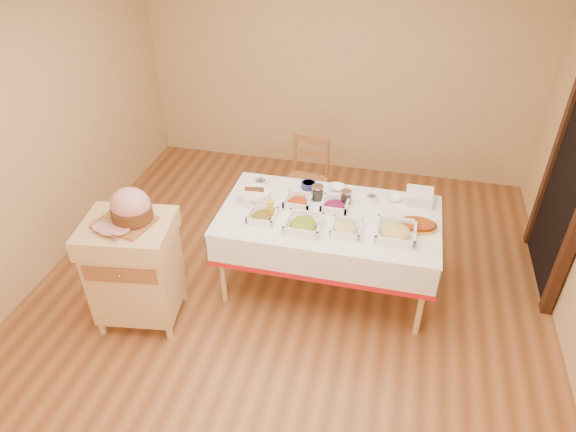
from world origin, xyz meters
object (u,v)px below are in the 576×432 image
(ham_on_board, at_px, (130,209))
(plate_stack, at_px, (419,197))
(dining_table, at_px, (328,230))
(bread_basket, at_px, (255,195))
(dining_chair, at_px, (306,180))
(butcher_cart, at_px, (135,266))
(mustard_bottle, at_px, (270,207))
(brass_platter, at_px, (417,225))
(preserve_jar_left, at_px, (318,193))
(preserve_jar_right, at_px, (346,198))

(ham_on_board, relative_size, plate_stack, 1.87)
(plate_stack, bearing_deg, dining_table, -152.19)
(bread_basket, bearing_deg, dining_chair, 73.94)
(butcher_cart, height_order, dining_chair, butcher_cart)
(mustard_bottle, xyz_separation_m, brass_platter, (1.19, 0.11, -0.06))
(dining_chair, relative_size, brass_platter, 2.87)
(butcher_cart, xyz_separation_m, bread_basket, (0.76, 0.82, 0.27))
(ham_on_board, xyz_separation_m, preserve_jar_left, (1.24, 0.93, -0.25))
(butcher_cart, height_order, mustard_bottle, butcher_cart)
(preserve_jar_left, distance_m, mustard_bottle, 0.46)
(dining_table, relative_size, butcher_cart, 1.91)
(mustard_bottle, bearing_deg, butcher_cart, -145.99)
(butcher_cart, relative_size, mustard_bottle, 5.70)
(preserve_jar_left, relative_size, brass_platter, 0.41)
(butcher_cart, xyz_separation_m, plate_stack, (2.13, 1.13, 0.27))
(dining_chair, xyz_separation_m, ham_on_board, (-0.98, -1.71, 0.60))
(preserve_jar_right, height_order, brass_platter, preserve_jar_right)
(ham_on_board, relative_size, brass_platter, 1.34)
(dining_chair, distance_m, mustard_bottle, 1.17)
(bread_basket, distance_m, plate_stack, 1.41)
(brass_platter, bearing_deg, bread_basket, 177.03)
(dining_chair, height_order, preserve_jar_right, dining_chair)
(dining_table, bearing_deg, butcher_cart, -152.00)
(butcher_cart, distance_m, plate_stack, 2.43)
(preserve_jar_right, bearing_deg, plate_stack, 15.86)
(dining_table, relative_size, brass_platter, 5.75)
(preserve_jar_left, distance_m, brass_platter, 0.88)
(dining_chair, height_order, brass_platter, dining_chair)
(dining_chair, bearing_deg, dining_table, -68.19)
(butcher_cart, distance_m, brass_platter, 2.27)
(dining_chair, xyz_separation_m, plate_stack, (1.11, -0.61, 0.34))
(butcher_cart, distance_m, preserve_jar_left, 1.63)
(plate_stack, bearing_deg, preserve_jar_left, -168.87)
(dining_chair, distance_m, bread_basket, 1.02)
(mustard_bottle, bearing_deg, dining_table, 13.81)
(dining_table, distance_m, preserve_jar_left, 0.33)
(preserve_jar_left, relative_size, preserve_jar_right, 1.09)
(brass_platter, bearing_deg, dining_table, 179.22)
(dining_chair, xyz_separation_m, bread_basket, (-0.27, -0.93, 0.34))
(butcher_cart, height_order, plate_stack, butcher_cart)
(butcher_cart, height_order, preserve_jar_left, butcher_cart)
(dining_chair, height_order, mustard_bottle, mustard_bottle)
(bread_basket, xyz_separation_m, brass_platter, (1.38, -0.07, -0.03))
(butcher_cart, relative_size, preserve_jar_right, 7.89)
(preserve_jar_right, xyz_separation_m, bread_basket, (-0.77, -0.14, -0.00))
(preserve_jar_right, distance_m, bread_basket, 0.78)
(dining_chair, xyz_separation_m, preserve_jar_left, (0.25, -0.78, 0.35))
(mustard_bottle, xyz_separation_m, bread_basket, (-0.19, 0.18, -0.02))
(dining_chair, relative_size, bread_basket, 3.36)
(butcher_cart, relative_size, plate_stack, 4.19)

